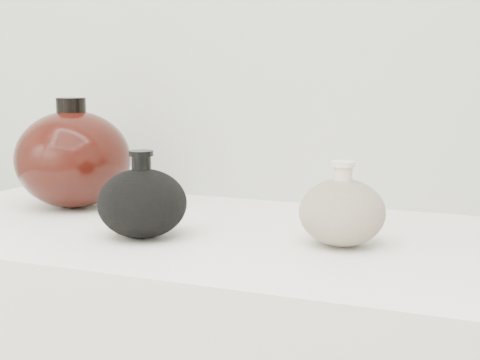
% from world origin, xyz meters
% --- Properties ---
extents(black_gourd_vase, '(0.16, 0.16, 0.12)m').
position_xyz_m(black_gourd_vase, '(-0.15, 0.87, 0.95)').
color(black_gourd_vase, black).
rests_on(black_gourd_vase, display_counter).
extents(cream_gourd_vase, '(0.14, 0.14, 0.11)m').
position_xyz_m(cream_gourd_vase, '(0.13, 0.93, 0.95)').
color(cream_gourd_vase, '#BDA791').
rests_on(cream_gourd_vase, display_counter).
extents(left_round_pot, '(0.22, 0.22, 0.19)m').
position_xyz_m(left_round_pot, '(-0.37, 1.02, 0.99)').
color(left_round_pot, black).
rests_on(left_round_pot, display_counter).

